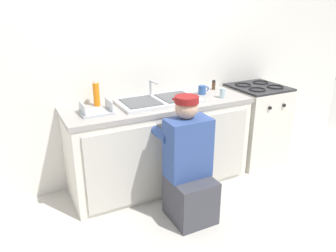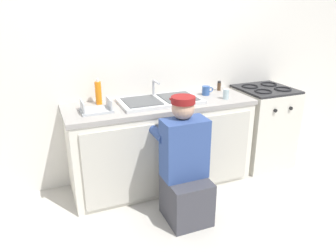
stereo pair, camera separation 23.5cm
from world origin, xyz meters
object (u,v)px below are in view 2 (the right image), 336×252
Objects in this scene: stove_range at (262,126)px; water_glass at (226,94)px; coffee_mug at (206,91)px; dish_rack_tray at (96,109)px; spice_bottle_pepper at (219,86)px; sink_double_basin at (160,100)px; soap_bottle_orange at (98,93)px; plumber_person at (185,171)px.

water_glass is (-0.61, -0.14, 0.48)m from stove_range.
stove_range is 9.27× the size of water_glass.
coffee_mug is at bearing 174.38° from stove_range.
spice_bottle_pepper is at bearing 9.27° from dish_rack_tray.
sink_double_basin is 8.00× the size of water_glass.
stove_range is at bearing 1.37° from dish_rack_tray.
soap_bottle_orange is 2.50× the size of water_glass.
dish_rack_tray is 2.80× the size of water_glass.
stove_range is at bearing -5.62° from coffee_mug.
stove_range is at bearing 12.91° from water_glass.
spice_bottle_pepper reaches higher than stove_range.
water_glass reaches higher than stove_range.
sink_double_basin is at bearing 4.30° from dish_rack_tray.
soap_bottle_orange is (-0.54, 0.81, 0.54)m from plumber_person.
soap_bottle_orange is 1.12m from coffee_mug.
stove_range is 1.96m from dish_rack_tray.
soap_bottle_orange is 1.27m from water_glass.
water_glass is (1.22, -0.31, -0.06)m from soap_bottle_orange.
stove_range is at bearing 26.36° from plumber_person.
soap_bottle_orange is at bearing -179.52° from spice_bottle_pepper.
stove_range is at bearing -5.37° from soap_bottle_orange.
sink_double_basin is 3.20× the size of soap_bottle_orange.
spice_bottle_pepper is 1.42m from dish_rack_tray.
sink_double_basin is 0.72× the size of plumber_person.
plumber_person is 10.52× the size of spice_bottle_pepper.
dish_rack_tray is (-0.61, 0.59, 0.46)m from plumber_person.
plumber_person is 0.97m from dish_rack_tray.
soap_bottle_orange reaches higher than spice_bottle_pepper.
sink_double_basin is 0.86× the size of stove_range.
plumber_person reaches higher than stove_range.
plumber_person is 8.76× the size of coffee_mug.
dish_rack_tray reaches higher than spice_bottle_pepper.
stove_range is 1.44m from plumber_person.
coffee_mug reaches higher than stove_range.
dish_rack_tray is at bearing -107.47° from soap_bottle_orange.
dish_rack_tray is (-1.41, -0.23, -0.03)m from spice_bottle_pepper.
spice_bottle_pepper is at bearing 13.26° from sink_double_basin.
stove_range is 8.83× the size of spice_bottle_pepper.
soap_bottle_orange is (-0.57, 0.17, 0.09)m from sink_double_basin.
water_glass is at bearing -109.09° from spice_bottle_pepper.
plumber_person is at bearing -44.15° from dish_rack_tray.
plumber_person is (-0.02, -0.64, -0.45)m from sink_double_basin.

